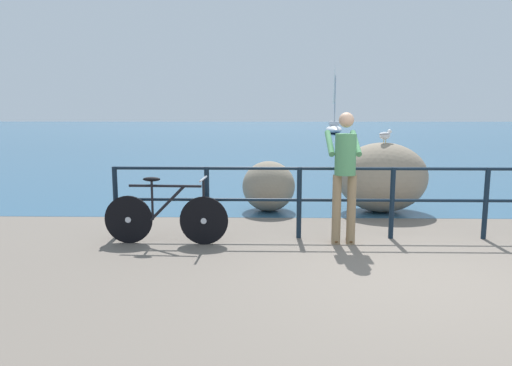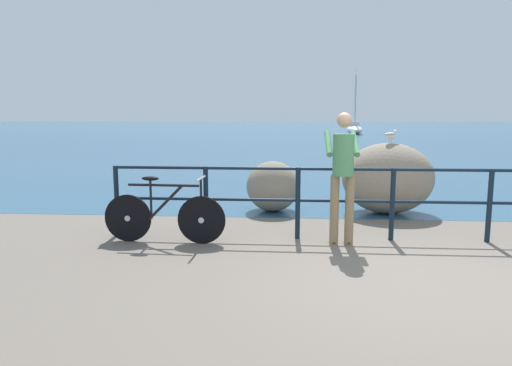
% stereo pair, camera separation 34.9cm
% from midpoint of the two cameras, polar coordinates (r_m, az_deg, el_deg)
% --- Properties ---
extents(ground_plane, '(120.00, 120.00, 0.10)m').
position_cam_midpoint_polar(ground_plane, '(25.00, 7.88, 4.29)').
color(ground_plane, '#6B6056').
extents(sea_surface, '(120.00, 90.00, 0.01)m').
position_cam_midpoint_polar(sea_surface, '(52.84, 5.97, 6.58)').
color(sea_surface, '#2D5675').
rests_on(sea_surface, ground_plane).
extents(promenade_railing, '(7.94, 0.07, 1.02)m').
position_cam_midpoint_polar(promenade_railing, '(6.80, 17.76, -1.50)').
color(promenade_railing, black).
rests_on(promenade_railing, ground_plane).
extents(bicycle, '(1.70, 0.48, 0.92)m').
position_cam_midpoint_polar(bicycle, '(6.50, -9.59, -3.86)').
color(bicycle, black).
rests_on(bicycle, ground_plane).
extents(person_at_railing, '(0.44, 0.64, 1.78)m').
position_cam_midpoint_polar(person_at_railing, '(6.34, 12.10, 1.30)').
color(person_at_railing, '#8C7251').
rests_on(person_at_railing, ground_plane).
extents(breakwater_boulder_main, '(1.61, 1.28, 1.25)m').
position_cam_midpoint_polar(breakwater_boulder_main, '(8.64, 16.91, 0.55)').
color(breakwater_boulder_main, gray).
rests_on(breakwater_boulder_main, ground).
extents(breakwater_boulder_left, '(0.95, 1.01, 0.91)m').
position_cam_midpoint_polar(breakwater_boulder_left, '(8.48, 3.23, -0.41)').
color(breakwater_boulder_left, gray).
rests_on(breakwater_boulder_left, ground).
extents(seagull, '(0.31, 0.26, 0.23)m').
position_cam_midpoint_polar(seagull, '(8.53, 17.26, 5.60)').
color(seagull, gold).
rests_on(seagull, breakwater_boulder_main).
extents(sailboat, '(1.50, 4.45, 6.16)m').
position_cam_midpoint_polar(sailboat, '(41.12, 12.17, 6.87)').
color(sailboat, white).
rests_on(sailboat, sea_surface).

